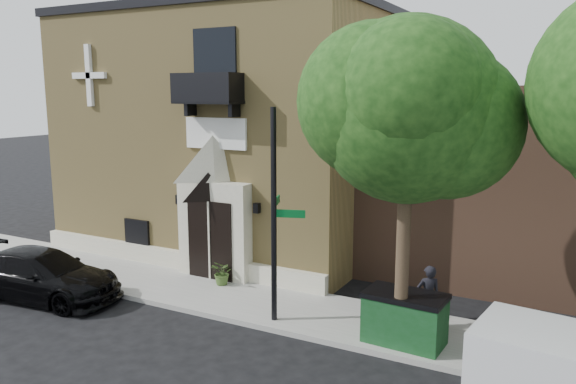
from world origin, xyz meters
name	(u,v)px	position (x,y,z in m)	size (l,w,h in m)	color
ground	(189,314)	(0.00, 0.00, 0.00)	(120.00, 120.00, 0.00)	black
sidewalk	(247,300)	(1.00, 1.50, 0.07)	(42.00, 3.00, 0.15)	gray
church	(246,130)	(-2.99, 7.95, 4.63)	(12.20, 11.01, 9.30)	tan
street_tree_left	(408,108)	(6.03, 0.35, 5.87)	(4.97, 4.38, 7.77)	#38281C
black_sedan	(42,275)	(-4.72, -1.08, 0.74)	(2.08, 5.13, 1.49)	black
street_sign	(275,216)	(2.52, 0.53, 3.02)	(1.08, 0.87, 5.70)	black
fire_hydrant	(377,325)	(5.36, 0.62, 0.53)	(0.44, 0.35, 0.77)	#B51B35
dumpster	(405,318)	(6.02, 0.76, 0.79)	(2.01, 1.22, 1.27)	#103B17
planter	(223,273)	(-0.30, 2.15, 0.55)	(0.71, 0.62, 0.79)	#405C26
pedestrian_near	(428,297)	(6.29, 1.93, 0.99)	(0.61, 0.40, 1.68)	black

